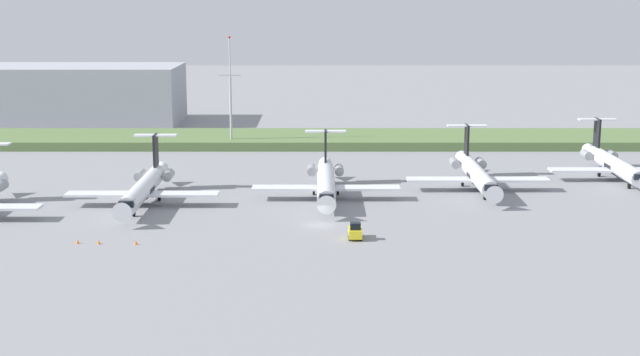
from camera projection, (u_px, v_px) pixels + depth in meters
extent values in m
plane|color=gray|center=(320.00, 180.00, 152.71)|extent=(500.00, 500.00, 0.00)
cube|color=#597542|center=(320.00, 139.00, 190.18)|extent=(320.00, 20.00, 1.83)
cube|color=silver|center=(2.00, 207.00, 125.71)|extent=(11.00, 3.20, 0.36)
cylinder|color=gray|center=(1.00, 186.00, 135.55)|extent=(1.50, 3.40, 1.50)
cylinder|color=silver|center=(145.00, 189.00, 134.87)|extent=(2.70, 24.00, 2.70)
cone|color=silver|center=(125.00, 210.00, 121.65)|extent=(2.70, 3.00, 2.70)
cone|color=silver|center=(161.00, 171.00, 148.58)|extent=(2.30, 4.00, 2.29)
cube|color=black|center=(128.00, 203.00, 123.42)|extent=(2.02, 1.80, 0.90)
cylinder|color=black|center=(145.00, 190.00, 134.90)|extent=(2.76, 3.60, 2.76)
cube|color=silver|center=(104.00, 194.00, 134.02)|extent=(11.00, 3.20, 0.36)
cube|color=silver|center=(183.00, 194.00, 134.01)|extent=(11.00, 3.20, 0.36)
cube|color=black|center=(157.00, 150.00, 144.85)|extent=(0.36, 3.20, 5.20)
cube|color=silver|center=(156.00, 135.00, 144.66)|extent=(6.80, 1.80, 0.24)
cylinder|color=gray|center=(142.00, 175.00, 143.85)|extent=(1.50, 3.40, 1.50)
cylinder|color=gray|center=(170.00, 175.00, 143.84)|extent=(1.50, 3.40, 1.50)
cylinder|color=gray|center=(135.00, 210.00, 127.88)|extent=(0.20, 0.20, 0.65)
cylinder|color=black|center=(135.00, 213.00, 127.99)|extent=(0.30, 0.90, 0.90)
cylinder|color=black|center=(136.00, 198.00, 137.63)|extent=(0.35, 0.90, 0.90)
cylinder|color=black|center=(160.00, 198.00, 137.62)|extent=(0.35, 0.90, 0.90)
cylinder|color=silver|center=(327.00, 183.00, 139.05)|extent=(2.70, 24.00, 2.70)
cone|color=silver|center=(328.00, 203.00, 125.83)|extent=(2.70, 3.00, 2.70)
cone|color=silver|center=(326.00, 166.00, 152.76)|extent=(2.29, 4.00, 2.29)
cube|color=black|center=(327.00, 196.00, 127.59)|extent=(2.03, 1.80, 0.90)
cylinder|color=black|center=(327.00, 184.00, 139.08)|extent=(2.76, 3.60, 2.76)
cube|color=silver|center=(289.00, 188.00, 138.20)|extent=(11.00, 3.20, 0.36)
cube|color=silver|center=(365.00, 188.00, 138.19)|extent=(11.00, 3.20, 0.36)
cube|color=black|center=(327.00, 146.00, 149.03)|extent=(0.36, 3.20, 5.20)
cube|color=silver|center=(327.00, 131.00, 148.84)|extent=(6.80, 1.80, 0.24)
cylinder|color=gray|center=(313.00, 170.00, 148.02)|extent=(1.50, 3.40, 1.50)
cylinder|color=gray|center=(340.00, 170.00, 148.02)|extent=(1.50, 3.40, 1.50)
cylinder|color=gray|center=(327.00, 203.00, 132.06)|extent=(0.20, 0.20, 0.65)
cylinder|color=black|center=(327.00, 206.00, 132.17)|extent=(0.30, 0.90, 0.90)
cylinder|color=black|center=(315.00, 192.00, 141.81)|extent=(0.35, 0.90, 0.90)
cylinder|color=black|center=(339.00, 192.00, 141.80)|extent=(0.35, 0.90, 0.90)
cylinder|color=silver|center=(478.00, 175.00, 145.26)|extent=(2.70, 24.00, 2.70)
cone|color=silver|center=(494.00, 193.00, 132.04)|extent=(2.70, 3.00, 2.70)
cone|color=silver|center=(464.00, 159.00, 158.97)|extent=(2.30, 4.00, 2.29)
cube|color=black|center=(491.00, 187.00, 133.80)|extent=(2.02, 1.80, 0.90)
cylinder|color=black|center=(478.00, 176.00, 145.29)|extent=(2.76, 3.60, 2.76)
cube|color=silver|center=(442.00, 180.00, 144.41)|extent=(11.00, 3.20, 0.36)
cube|color=silver|center=(515.00, 180.00, 144.40)|extent=(11.00, 3.20, 0.36)
cube|color=black|center=(468.00, 140.00, 155.24)|extent=(0.36, 3.20, 5.20)
cube|color=silver|center=(468.00, 126.00, 155.05)|extent=(6.80, 1.80, 0.24)
cylinder|color=gray|center=(456.00, 163.00, 154.23)|extent=(1.50, 3.40, 1.50)
cylinder|color=gray|center=(482.00, 163.00, 154.23)|extent=(1.50, 3.40, 1.50)
cylinder|color=gray|center=(486.00, 193.00, 138.26)|extent=(0.20, 0.20, 0.65)
cylinder|color=black|center=(486.00, 197.00, 138.38)|extent=(0.30, 0.90, 0.90)
cylinder|color=black|center=(463.00, 184.00, 148.02)|extent=(0.35, 0.90, 0.90)
cylinder|color=black|center=(486.00, 184.00, 148.01)|extent=(0.35, 0.90, 0.90)
cylinder|color=silver|center=(616.00, 165.00, 153.05)|extent=(2.70, 24.00, 2.70)
cone|color=silver|center=(592.00, 151.00, 166.77)|extent=(2.30, 4.00, 2.29)
cube|color=black|center=(640.00, 176.00, 141.60)|extent=(2.03, 1.80, 0.90)
cylinder|color=black|center=(616.00, 166.00, 153.08)|extent=(2.76, 3.60, 2.76)
cube|color=silver|center=(583.00, 170.00, 152.20)|extent=(11.00, 3.20, 0.36)
cube|color=black|center=(598.00, 133.00, 163.03)|extent=(0.36, 3.20, 5.20)
cube|color=silver|center=(599.00, 119.00, 162.84)|extent=(6.80, 1.80, 0.24)
cylinder|color=gray|center=(588.00, 155.00, 162.03)|extent=(1.50, 3.40, 1.50)
cylinder|color=gray|center=(612.00, 155.00, 162.02)|extent=(1.50, 3.40, 1.50)
cylinder|color=gray|center=(630.00, 183.00, 146.06)|extent=(0.20, 0.20, 0.65)
cylinder|color=black|center=(630.00, 186.00, 146.17)|extent=(0.30, 0.90, 0.90)
cylinder|color=black|center=(600.00, 174.00, 155.81)|extent=(0.35, 0.90, 0.90)
cylinder|color=black|center=(622.00, 174.00, 155.81)|extent=(0.35, 0.90, 0.90)
cylinder|color=#B2B2B7|center=(232.00, 113.00, 183.80)|extent=(0.50, 0.50, 14.52)
cylinder|color=#B2B2B7|center=(231.00, 58.00, 181.55)|extent=(0.28, 0.28, 7.82)
cube|color=#B2B2B7|center=(231.00, 75.00, 182.26)|extent=(4.40, 0.20, 0.20)
sphere|color=red|center=(230.00, 37.00, 180.71)|extent=(0.50, 0.50, 0.50)
cube|color=#9EA3AD|center=(72.00, 94.00, 220.58)|extent=(53.58, 23.56, 13.92)
cube|color=yellow|center=(356.00, 232.00, 116.25)|extent=(1.70, 3.20, 1.10)
cube|color=black|center=(356.00, 226.00, 115.50)|extent=(1.36, 1.10, 0.90)
cylinder|color=black|center=(351.00, 238.00, 115.42)|extent=(0.22, 0.60, 0.60)
cylinder|color=black|center=(362.00, 238.00, 115.42)|extent=(0.22, 0.60, 0.60)
cylinder|color=black|center=(350.00, 235.00, 117.30)|extent=(0.22, 0.60, 0.60)
cylinder|color=black|center=(362.00, 235.00, 117.30)|extent=(0.22, 0.60, 0.60)
cone|color=orange|center=(79.00, 241.00, 114.19)|extent=(0.44, 0.44, 0.55)
cone|color=orange|center=(100.00, 242.00, 113.94)|extent=(0.44, 0.44, 0.55)
cone|color=orange|center=(137.00, 242.00, 113.70)|extent=(0.44, 0.44, 0.55)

